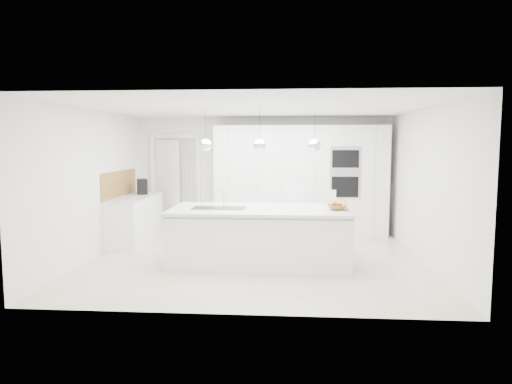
# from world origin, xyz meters

# --- Properties ---
(floor) EXTENTS (5.50, 5.50, 0.00)m
(floor) POSITION_xyz_m (0.00, 0.00, 0.00)
(floor) COLOR beige
(floor) RESTS_ON ground
(wall_back) EXTENTS (5.50, 0.00, 5.50)m
(wall_back) POSITION_xyz_m (0.00, 2.50, 1.25)
(wall_back) COLOR white
(wall_back) RESTS_ON ground
(wall_left) EXTENTS (0.00, 5.00, 5.00)m
(wall_left) POSITION_xyz_m (-2.75, 0.00, 1.25)
(wall_left) COLOR white
(wall_left) RESTS_ON ground
(ceiling) EXTENTS (5.50, 5.50, 0.00)m
(ceiling) POSITION_xyz_m (0.00, 0.00, 2.50)
(ceiling) COLOR white
(ceiling) RESTS_ON wall_back
(tall_cabinets) EXTENTS (3.60, 0.60, 2.30)m
(tall_cabinets) POSITION_xyz_m (0.80, 2.20, 1.15)
(tall_cabinets) COLOR white
(tall_cabinets) RESTS_ON floor
(oven_stack) EXTENTS (0.62, 0.04, 1.05)m
(oven_stack) POSITION_xyz_m (1.70, 1.89, 1.35)
(oven_stack) COLOR #A5A5A8
(oven_stack) RESTS_ON tall_cabinets
(doorway_frame) EXTENTS (1.11, 0.08, 2.13)m
(doorway_frame) POSITION_xyz_m (-1.95, 2.47, 1.02)
(doorway_frame) COLOR white
(doorway_frame) RESTS_ON floor
(hallway_door) EXTENTS (0.76, 0.38, 2.00)m
(hallway_door) POSITION_xyz_m (-2.20, 2.42, 1.00)
(hallway_door) COLOR white
(hallway_door) RESTS_ON floor
(radiator) EXTENTS (0.32, 0.04, 1.40)m
(radiator) POSITION_xyz_m (-1.63, 2.46, 0.85)
(radiator) COLOR white
(radiator) RESTS_ON floor
(left_base_cabinets) EXTENTS (0.60, 1.80, 0.86)m
(left_base_cabinets) POSITION_xyz_m (-2.45, 1.20, 0.43)
(left_base_cabinets) COLOR white
(left_base_cabinets) RESTS_ON floor
(left_worktop) EXTENTS (0.62, 1.82, 0.04)m
(left_worktop) POSITION_xyz_m (-2.45, 1.20, 0.88)
(left_worktop) COLOR silver
(left_worktop) RESTS_ON left_base_cabinets
(oak_backsplash) EXTENTS (0.02, 1.80, 0.50)m
(oak_backsplash) POSITION_xyz_m (-2.74, 1.20, 1.15)
(oak_backsplash) COLOR olive
(oak_backsplash) RESTS_ON wall_left
(island_base) EXTENTS (2.80, 1.20, 0.86)m
(island_base) POSITION_xyz_m (0.10, -0.30, 0.43)
(island_base) COLOR white
(island_base) RESTS_ON floor
(island_worktop) EXTENTS (2.84, 1.40, 0.04)m
(island_worktop) POSITION_xyz_m (0.10, -0.25, 0.88)
(island_worktop) COLOR silver
(island_worktop) RESTS_ON island_base
(island_sink) EXTENTS (0.84, 0.44, 0.18)m
(island_sink) POSITION_xyz_m (-0.55, -0.30, 0.82)
(island_sink) COLOR #3F3F42
(island_sink) RESTS_ON island_worktop
(island_tap) EXTENTS (0.02, 0.02, 0.30)m
(island_tap) POSITION_xyz_m (-0.50, -0.10, 1.05)
(island_tap) COLOR white
(island_tap) RESTS_ON island_worktop
(pendant_left) EXTENTS (0.20, 0.20, 0.20)m
(pendant_left) POSITION_xyz_m (-0.75, -0.30, 1.90)
(pendant_left) COLOR white
(pendant_left) RESTS_ON ceiling
(pendant_mid) EXTENTS (0.20, 0.20, 0.20)m
(pendant_mid) POSITION_xyz_m (0.10, -0.30, 1.90)
(pendant_mid) COLOR white
(pendant_mid) RESTS_ON ceiling
(pendant_right) EXTENTS (0.20, 0.20, 0.20)m
(pendant_right) POSITION_xyz_m (0.95, -0.30, 1.90)
(pendant_right) COLOR white
(pendant_right) RESTS_ON ceiling
(fruit_bowl) EXTENTS (0.34, 0.34, 0.08)m
(fruit_bowl) POSITION_xyz_m (1.32, -0.34, 0.94)
(fruit_bowl) COLOR olive
(fruit_bowl) RESTS_ON island_worktop
(espresso_machine) EXTENTS (0.29, 0.34, 0.31)m
(espresso_machine) POSITION_xyz_m (-2.43, 1.63, 1.06)
(espresso_machine) COLOR black
(espresso_machine) RESTS_ON left_worktop
(bar_stool_left) EXTENTS (0.47, 0.60, 1.18)m
(bar_stool_left) POSITION_xyz_m (0.66, 0.50, 0.59)
(bar_stool_left) COLOR white
(bar_stool_left) RESTS_ON floor
(bar_stool_right) EXTENTS (0.39, 0.52, 1.09)m
(bar_stool_right) POSITION_xyz_m (1.23, 0.59, 0.55)
(bar_stool_right) COLOR white
(bar_stool_right) RESTS_ON floor
(apple_a) EXTENTS (0.08, 0.08, 0.08)m
(apple_a) POSITION_xyz_m (1.34, -0.38, 0.97)
(apple_a) COLOR #A50E00
(apple_a) RESTS_ON fruit_bowl
(apple_b) EXTENTS (0.09, 0.09, 0.09)m
(apple_b) POSITION_xyz_m (1.28, -0.30, 0.97)
(apple_b) COLOR #A50E00
(apple_b) RESTS_ON fruit_bowl
(apple_c) EXTENTS (0.08, 0.08, 0.08)m
(apple_c) POSITION_xyz_m (1.33, -0.37, 0.97)
(apple_c) COLOR #A50E00
(apple_c) RESTS_ON fruit_bowl
(banana_bunch) EXTENTS (0.25, 0.18, 0.22)m
(banana_bunch) POSITION_xyz_m (1.35, -0.32, 1.02)
(banana_bunch) COLOR yellow
(banana_bunch) RESTS_ON fruit_bowl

